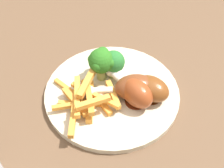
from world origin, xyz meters
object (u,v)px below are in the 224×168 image
Objects in this scene: dinner_plate at (112,93)px; broccoli_floret_middle at (111,62)px; chicken_drumstick_near at (133,88)px; dining_table at (113,146)px; chicken_drumstick_far at (149,88)px; broccoli_floret_front at (102,61)px; chicken_drumstick_extra at (135,92)px; carrot_fries_pile at (86,98)px.

dinner_plate is 4.40× the size of broccoli_floret_middle.
dinner_plate is 1.91× the size of chicken_drumstick_near.
chicken_drumstick_far is at bearing 115.13° from dining_table.
chicken_drumstick_extra is (0.07, 0.04, -0.02)m from broccoli_floret_front.
broccoli_floret_middle is (-0.04, 0.01, 0.04)m from dinner_plate.
carrot_fries_pile is 0.12m from chicken_drumstick_far.
carrot_fries_pile reaches higher than dining_table.
chicken_drumstick_extra is at bearing 48.00° from dinner_plate.
dinner_plate is 3.71× the size of broccoli_floret_front.
dinner_plate is 2.22× the size of chicken_drumstick_extra.
carrot_fries_pile is at bearing -35.42° from broccoli_floret_front.
chicken_drumstick_extra is at bearing 31.79° from broccoli_floret_front.
dining_table is at bearing 44.16° from carrot_fries_pile.
dining_table is at bearing -1.27° from broccoli_floret_front.
dining_table is at bearing -11.20° from broccoli_floret_middle.
dinner_plate is 0.06m from chicken_drumstick_extra.
broccoli_floret_middle is at bearing 93.22° from broccoli_floret_front.
dinner_plate is 0.07m from chicken_drumstick_far.
chicken_drumstick_extra reaches higher than chicken_drumstick_near.
dinner_plate is at bearing 13.51° from broccoli_floret_front.
chicken_drumstick_near reaches higher than dining_table.
chicken_drumstick_near is 1.31× the size of chicken_drumstick_far.
chicken_drumstick_extra is (0.03, 0.03, 0.03)m from dinner_plate.
broccoli_floret_front is 0.08m from carrot_fries_pile.
chicken_drumstick_near is at bearing 89.30° from carrot_fries_pile.
carrot_fries_pile is 0.09m from chicken_drumstick_extra.
broccoli_floret_middle is (-0.00, 0.02, -0.01)m from broccoli_floret_front.
chicken_drumstick_far is at bearing 47.90° from broccoli_floret_front.
dinner_plate is 0.06m from broccoli_floret_middle.
broccoli_floret_middle is 0.09m from chicken_drumstick_far.
chicken_drumstick_near is (-0.04, 0.05, 0.12)m from dining_table.
broccoli_floret_front reaches higher than carrot_fries_pile.
dinner_plate is (-0.06, 0.01, 0.09)m from dining_table.
broccoli_floret_front reaches higher than chicken_drumstick_near.
dining_table is 18.54× the size of broccoli_floret_front.
dining_table is at bearing -49.17° from chicken_drumstick_near.
chicken_drumstick_extra is (0.01, -0.03, 0.00)m from chicken_drumstick_far.
broccoli_floret_front reaches higher than dinner_plate.
broccoli_floret_middle is 0.09m from carrot_fries_pile.
dinner_plate is at bearing -132.00° from chicken_drumstick_extra.
dining_table is 0.11m from dinner_plate.
carrot_fries_pile is 1.08× the size of chicken_drumstick_near.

